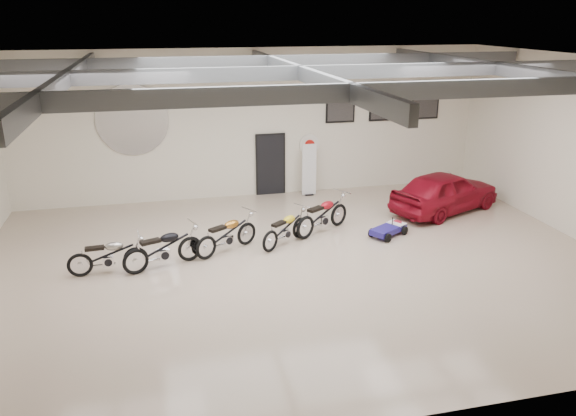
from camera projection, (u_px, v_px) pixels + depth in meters
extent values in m
cube|color=tan|center=(299.00, 264.00, 14.27)|extent=(16.00, 12.00, 0.01)
cube|color=gray|center=(300.00, 61.00, 12.64)|extent=(16.00, 12.00, 0.01)
cube|color=silver|center=(255.00, 124.00, 18.97)|extent=(16.00, 0.02, 5.00)
cube|color=black|center=(270.00, 165.00, 19.51)|extent=(0.92, 0.08, 2.10)
imported|color=maroon|center=(445.00, 191.00, 17.87)|extent=(2.98, 4.23, 1.34)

